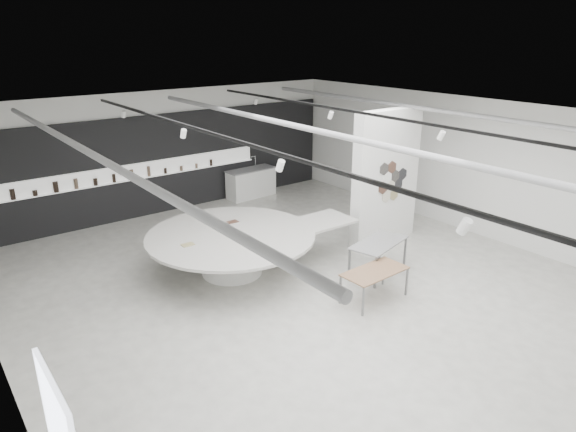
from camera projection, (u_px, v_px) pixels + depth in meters
room at (305, 203)px, 10.78m from camera, size 12.02×14.02×3.82m
back_wall_display at (166, 164)px, 16.15m from camera, size 11.80×0.27×3.10m
partition_column at (386, 177)px, 13.67m from camera, size 2.20×0.38×3.60m
display_island at (235, 247)px, 12.16m from camera, size 5.11×4.04×1.02m
sample_table_wood at (375, 273)px, 10.91m from camera, size 1.48×0.78×0.68m
sample_table_stone at (379, 245)px, 12.10m from camera, size 1.70×1.13×0.80m
kitchen_counter at (251, 183)px, 17.84m from camera, size 1.78×0.77×1.38m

